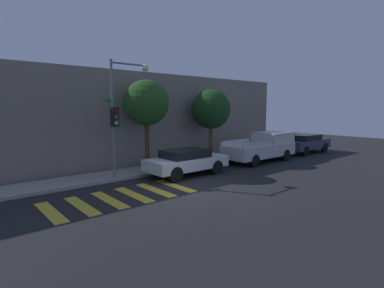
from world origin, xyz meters
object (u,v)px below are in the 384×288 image
object	(u,v)px
sedan_middle	(305,143)
tree_midblock	(211,109)
pickup_truck	(263,147)
tree_near_corner	(146,103)
sedan_near_corner	(186,161)
traffic_light_pole	(121,105)

from	to	relation	value
sedan_middle	tree_midblock	bearing A→B (deg)	164.77
pickup_truck	tree_midblock	world-z (taller)	tree_midblock
sedan_middle	tree_near_corner	distance (m)	13.35
tree_near_corner	tree_midblock	bearing A→B (deg)	0.00
sedan_near_corner	tree_near_corner	size ratio (longest dim) A/B	0.87
pickup_truck	tree_near_corner	xyz separation A→B (m)	(-7.40, 2.18, 2.77)
traffic_light_pole	tree_midblock	world-z (taller)	traffic_light_pole
pickup_truck	sedan_middle	size ratio (longest dim) A/B	1.14
traffic_light_pole	tree_midblock	distance (m)	6.82
pickup_truck	sedan_middle	xyz separation A→B (m)	(5.44, -0.00, -0.15)
sedan_near_corner	pickup_truck	distance (m)	6.43
traffic_light_pole	tree_near_corner	size ratio (longest dim) A/B	1.15
traffic_light_pole	sedan_middle	size ratio (longest dim) A/B	1.23
sedan_near_corner	pickup_truck	xyz separation A→B (m)	(6.43, 0.00, 0.19)
traffic_light_pole	pickup_truck	distance (m)	9.80
tree_near_corner	sedan_middle	bearing A→B (deg)	-9.66
sedan_near_corner	tree_midblock	xyz separation A→B (m)	(3.84, 2.18, 2.61)
traffic_light_pole	tree_near_corner	xyz separation A→B (m)	(1.94, 0.91, 0.10)
traffic_light_pole	sedan_near_corner	size ratio (longest dim) A/B	1.31
sedan_middle	tree_midblock	world-z (taller)	tree_midblock
sedan_near_corner	tree_near_corner	xyz separation A→B (m)	(-0.98, 2.18, 2.96)
traffic_light_pole	tree_near_corner	world-z (taller)	traffic_light_pole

